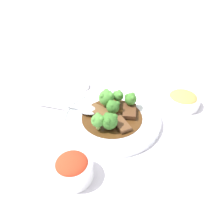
{
  "coord_description": "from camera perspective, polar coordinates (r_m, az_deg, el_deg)",
  "views": [
    {
      "loc": [
        0.47,
        0.14,
        0.43
      ],
      "look_at": [
        0.0,
        0.0,
        0.03
      ],
      "focal_mm": 35.0,
      "sensor_mm": 36.0,
      "label": 1
    }
  ],
  "objects": [
    {
      "name": "main_plate",
      "position": [
        0.65,
        0.0,
        -1.64
      ],
      "size": [
        0.29,
        0.29,
        0.02
      ],
      "color": "white",
      "rests_on": "ground_plane"
    },
    {
      "name": "side_bowl_appetizer",
      "position": [
        0.74,
        18.04,
        3.13
      ],
      "size": [
        0.11,
        0.11,
        0.04
      ],
      "color": "white",
      "rests_on": "ground_plane"
    },
    {
      "name": "sauce_dish",
      "position": [
        0.81,
        -8.22,
        6.8
      ],
      "size": [
        0.06,
        0.06,
        0.01
      ],
      "color": "white",
      "rests_on": "ground_plane"
    },
    {
      "name": "paper_napkin",
      "position": [
        0.84,
        -1.58,
        8.29
      ],
      "size": [
        0.11,
        0.1,
        0.01
      ],
      "color": "silver",
      "rests_on": "ground_plane"
    },
    {
      "name": "broccoli_floret_0",
      "position": [
        0.63,
        0.38,
        1.35
      ],
      "size": [
        0.04,
        0.04,
        0.05
      ],
      "color": "#7FA84C",
      "rests_on": "main_plate"
    },
    {
      "name": "ground_plane",
      "position": [
        0.65,
        0.0,
        -2.31
      ],
      "size": [
        4.0,
        4.0,
        0.0
      ],
      "primitive_type": "plane",
      "color": "silver"
    },
    {
      "name": "beef_strip_0",
      "position": [
        0.65,
        4.55,
        0.22
      ],
      "size": [
        0.07,
        0.05,
        0.01
      ],
      "color": "#56331E",
      "rests_on": "main_plate"
    },
    {
      "name": "serving_spoon",
      "position": [
        0.66,
        -7.35,
        0.73
      ],
      "size": [
        0.05,
        0.22,
        0.01
      ],
      "color": "#B7B7BC",
      "rests_on": "main_plate"
    },
    {
      "name": "side_bowl_kimchi",
      "position": [
        0.51,
        -10.25,
        -14.19
      ],
      "size": [
        0.09,
        0.09,
        0.06
      ],
      "color": "white",
      "rests_on": "ground_plane"
    },
    {
      "name": "broccoli_floret_3",
      "position": [
        0.59,
        -0.66,
        -2.3
      ],
      "size": [
        0.05,
        0.05,
        0.05
      ],
      "color": "#7FA84C",
      "rests_on": "main_plate"
    },
    {
      "name": "broccoli_floret_2",
      "position": [
        0.58,
        -3.73,
        -2.21
      ],
      "size": [
        0.04,
        0.04,
        0.05
      ],
      "color": "#8EB756",
      "rests_on": "main_plate"
    },
    {
      "name": "beef_strip_1",
      "position": [
        0.65,
        -2.95,
        0.24
      ],
      "size": [
        0.06,
        0.08,
        0.01
      ],
      "color": "brown",
      "rests_on": "main_plate"
    },
    {
      "name": "broccoli_floret_1",
      "position": [
        0.66,
        4.88,
        3.42
      ],
      "size": [
        0.04,
        0.04,
        0.05
      ],
      "color": "#7FA84C",
      "rests_on": "main_plate"
    },
    {
      "name": "broccoli_floret_4",
      "position": [
        0.68,
        1.72,
        4.27
      ],
      "size": [
        0.03,
        0.03,
        0.04
      ],
      "color": "#7FA84C",
      "rests_on": "main_plate"
    },
    {
      "name": "beef_strip_2",
      "position": [
        0.61,
        2.24,
        -2.91
      ],
      "size": [
        0.07,
        0.07,
        0.01
      ],
      "color": "brown",
      "rests_on": "main_plate"
    },
    {
      "name": "broccoli_floret_5",
      "position": [
        0.66,
        -1.45,
        3.79
      ],
      "size": [
        0.05,
        0.05,
        0.06
      ],
      "color": "#7FA84C",
      "rests_on": "main_plate"
    }
  ]
}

